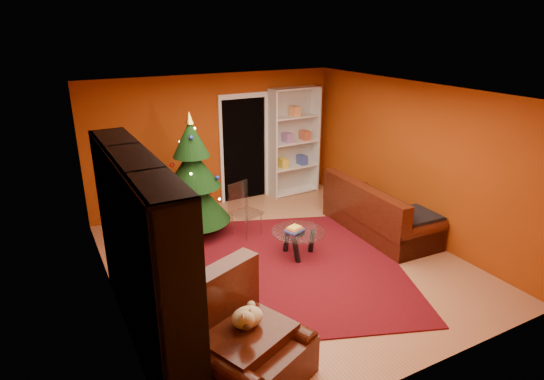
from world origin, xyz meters
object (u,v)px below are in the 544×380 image
gift_box_green (191,219)px  gift_box_red (184,210)px  coffee_table (298,243)px  dog (247,317)px  acrylic_chair (246,213)px  sofa (381,207)px  rug (300,265)px  christmas_tree (193,177)px  armchair (248,340)px  media_unit (142,252)px  white_bookshelf (294,142)px  gift_box_teal (186,224)px

gift_box_green → gift_box_red: (0.03, 0.50, -0.02)m
gift_box_green → coffee_table: bearing=-59.0°
gift_box_green → coffee_table: (1.13, -1.88, 0.08)m
dog → coffee_table: size_ratio=0.47×
acrylic_chair → sofa: bearing=-43.3°
rug → christmas_tree: christmas_tree is taller
armchair → rug: bearing=23.2°
rug → gift_box_red: 2.85m
armchair → dog: armchair is taller
coffee_table → acrylic_chair: bearing=111.7°
christmas_tree → dog: size_ratio=5.42×
christmas_tree → sofa: bearing=-26.3°
media_unit → gift_box_green: bearing=61.8°
gift_box_green → acrylic_chair: bearing=-49.7°
media_unit → white_bookshelf: 5.21m
coffee_table → gift_box_green: bearing=121.0°
gift_box_red → sofa: sofa is taller
media_unit → gift_box_teal: 3.02m
armchair → dog: (0.03, 0.07, 0.22)m
sofa → acrylic_chair: bearing=68.6°
media_unit → acrylic_chair: bearing=40.8°
gift_box_red → dog: size_ratio=0.57×
gift_box_red → white_bookshelf: size_ratio=0.10×
gift_box_green → dog: (-0.66, -3.82, 0.54)m
dog → white_bookshelf: bearing=32.1°
dog → acrylic_chair: 3.29m
gift_box_green → gift_box_red: 0.50m
sofa → gift_box_green: bearing=60.3°
sofa → gift_box_teal: bearing=64.2°
coffee_table → rug: bearing=-115.0°
white_bookshelf → media_unit: bearing=-141.5°
gift_box_teal → gift_box_red: 0.71m
gift_box_red → armchair: 4.46m
christmas_tree → sofa: 3.29m
armchair → acrylic_chair: (1.40, 3.04, -0.03)m
acrylic_chair → rug: bearing=-98.1°
sofa → coffee_table: 1.76m
gift_box_teal → gift_box_green: (0.15, 0.18, 0.00)m
gift_box_green → sofa: sofa is taller
dog → armchair: bearing=-135.0°
gift_box_green → white_bookshelf: white_bookshelf is taller
rug → white_bookshelf: size_ratio=1.51×
gift_box_red → sofa: bearing=-38.9°
sofa → acrylic_chair: sofa is taller
gift_box_red → rug: bearing=-70.2°
white_bookshelf → acrylic_chair: white_bookshelf is taller
armchair → media_unit: bearing=100.7°
gift_box_teal → white_bookshelf: bearing=16.9°
media_unit → christmas_tree: media_unit is taller
rug → dog: (-1.65, -1.64, 0.67)m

